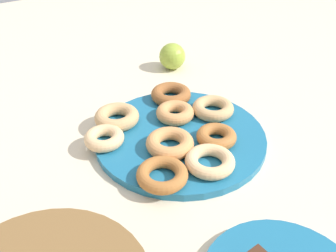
{
  "coord_description": "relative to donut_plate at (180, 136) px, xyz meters",
  "views": [
    {
      "loc": [
        -0.48,
        0.36,
        0.45
      ],
      "look_at": [
        0.0,
        0.03,
        0.05
      ],
      "focal_mm": 38.87,
      "sensor_mm": 36.0,
      "label": 1
    }
  ],
  "objects": [
    {
      "name": "donut_5",
      "position": [
        -0.11,
        0.02,
        0.02
      ],
      "size": [
        0.11,
        0.11,
        0.02
      ],
      "primitive_type": "torus",
      "rotation": [
        0.0,
        0.0,
        6.04
      ],
      "color": "#EABC84",
      "rests_on": "donut_plate"
    },
    {
      "name": "donut_1",
      "position": [
        0.02,
        -0.1,
        0.02
      ],
      "size": [
        0.12,
        0.12,
        0.03
      ],
      "primitive_type": "torus",
      "rotation": [
        0.0,
        0.0,
        2.69
      ],
      "color": "tan",
      "rests_on": "donut_plate"
    },
    {
      "name": "donut_2",
      "position": [
        -0.03,
        0.05,
        0.02
      ],
      "size": [
        0.11,
        0.11,
        0.03
      ],
      "primitive_type": "torus",
      "rotation": [
        0.0,
        0.0,
        5.01
      ],
      "color": "tan",
      "rests_on": "donut_plate"
    },
    {
      "name": "donut_0",
      "position": [
        -0.06,
        -0.04,
        0.02
      ],
      "size": [
        0.1,
        0.1,
        0.02
      ],
      "primitive_type": "torus",
      "rotation": [
        0.0,
        0.0,
        4.39
      ],
      "color": "#AD6B33",
      "rests_on": "donut_plate"
    },
    {
      "name": "apple",
      "position": [
        0.28,
        -0.18,
        0.03
      ],
      "size": [
        0.07,
        0.07,
        0.07
      ],
      "primitive_type": "sphere",
      "color": "#93AD38",
      "rests_on": "ground_plane"
    },
    {
      "name": "donut_7",
      "position": [
        0.05,
        -0.02,
        0.02
      ],
      "size": [
        0.09,
        0.09,
        0.03
      ],
      "primitive_type": "torus",
      "rotation": [
        0.0,
        0.0,
        0.07
      ],
      "color": "tan",
      "rests_on": "donut_plate"
    },
    {
      "name": "donut_6",
      "position": [
        0.12,
        -0.06,
        0.02
      ],
      "size": [
        0.13,
        0.13,
        0.03
      ],
      "primitive_type": "torus",
      "rotation": [
        0.0,
        0.0,
        0.5
      ],
      "color": "#995B2D",
      "rests_on": "donut_plate"
    },
    {
      "name": "donut_3",
      "position": [
        0.06,
        0.14,
        0.02
      ],
      "size": [
        0.1,
        0.1,
        0.02
      ],
      "primitive_type": "torus",
      "rotation": [
        0.0,
        0.0,
        5.92
      ],
      "color": "#EABC84",
      "rests_on": "donut_plate"
    },
    {
      "name": "donut_plate",
      "position": [
        0.0,
        0.0,
        0.0
      ],
      "size": [
        0.35,
        0.35,
        0.02
      ],
      "primitive_type": "cylinder",
      "color": "#1E6B93",
      "rests_on": "ground_plane"
    },
    {
      "name": "ground_plane",
      "position": [
        0.0,
        0.0,
        -0.01
      ],
      "size": [
        2.4,
        2.4,
        0.0
      ],
      "primitive_type": "plane",
      "color": "beige"
    },
    {
      "name": "donut_4",
      "position": [
        -0.09,
        0.1,
        0.02
      ],
      "size": [
        0.1,
        0.1,
        0.02
      ],
      "primitive_type": "torus",
      "rotation": [
        0.0,
        0.0,
        4.54
      ],
      "color": "#AD6B33",
      "rests_on": "donut_plate"
    },
    {
      "name": "donut_8",
      "position": [
        0.11,
        0.09,
        0.02
      ],
      "size": [
        0.12,
        0.12,
        0.03
      ],
      "primitive_type": "torus",
      "rotation": [
        0.0,
        0.0,
        1.22
      ],
      "color": "tan",
      "rests_on": "donut_plate"
    }
  ]
}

